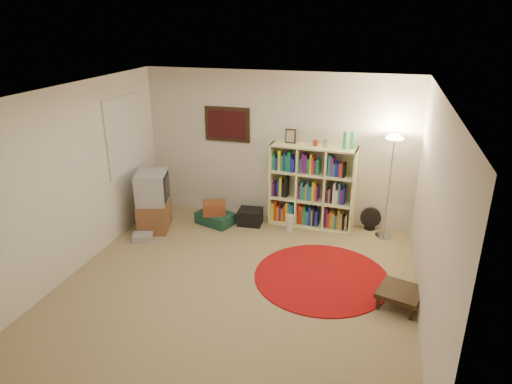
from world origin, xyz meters
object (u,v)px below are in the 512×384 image
floor_lamp (393,153)px  side_table (400,293)px  bookshelf (311,187)px  suitcase (215,218)px  floor_fan (370,219)px  tv_stand (153,202)px

floor_lamp → side_table: 2.24m
bookshelf → suitcase: bookshelf is taller
side_table → floor_fan: bearing=101.7°
bookshelf → suitcase: bearing=-161.7°
floor_fan → suitcase: (-2.53, -0.47, -0.09)m
suitcase → tv_stand: bearing=-136.0°
tv_stand → side_table: (3.87, -1.20, -0.28)m
bookshelf → floor_fan: 1.10m
floor_fan → tv_stand: bearing=-171.5°
floor_fan → side_table: (0.43, -2.08, -0.00)m
bookshelf → floor_lamp: size_ratio=0.99×
suitcase → bookshelf: bearing=33.5°
floor_lamp → bookshelf: bearing=173.7°
bookshelf → tv_stand: 2.58m
tv_stand → suitcase: size_ratio=1.39×
floor_lamp → side_table: (0.20, -1.87, -1.20)m
floor_fan → tv_stand: (-3.43, -0.89, 0.27)m
tv_stand → floor_fan: bearing=-2.3°
floor_lamp → suitcase: (-2.76, -0.26, -1.29)m
floor_fan → tv_stand: tv_stand is taller
floor_lamp → tv_stand: bearing=-169.5°
tv_stand → suitcase: 1.06m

